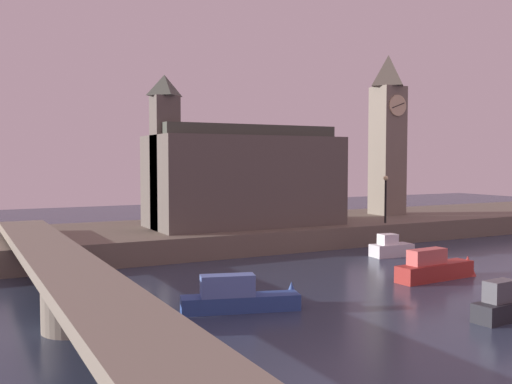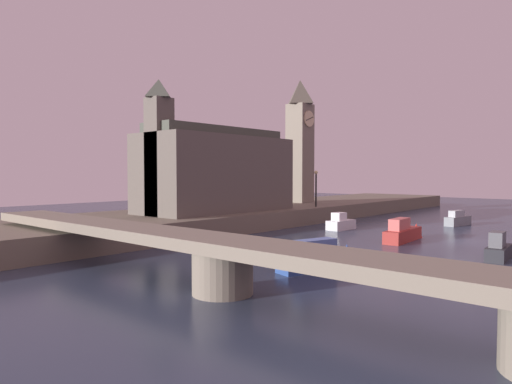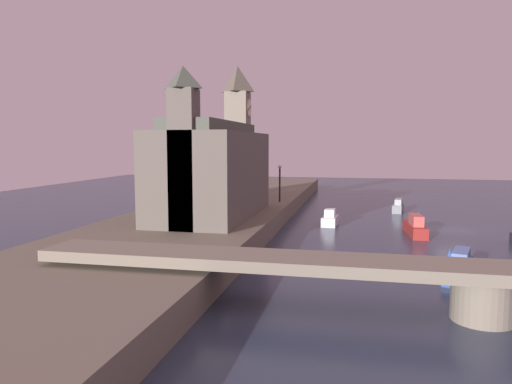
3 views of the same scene
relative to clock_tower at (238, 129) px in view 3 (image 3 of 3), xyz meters
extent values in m
plane|color=#2D384C|center=(-8.60, -20.50, -8.65)|extent=(120.00, 120.00, 0.00)
cube|color=#6B6051|center=(-8.60, -0.50, -7.90)|extent=(70.00, 12.00, 1.50)
cube|color=slate|center=(0.00, 0.01, -1.60)|extent=(2.36, 2.36, 11.10)
cylinder|color=beige|center=(0.00, -1.23, 2.24)|extent=(1.79, 0.12, 1.79)
cube|color=black|center=(0.00, -1.30, 2.24)|extent=(1.37, 0.04, 0.54)
pyramid|color=#554E43|center=(0.00, 0.01, 5.32)|extent=(2.60, 2.60, 2.74)
cube|color=#5B544C|center=(-14.77, -1.76, -3.92)|extent=(13.83, 6.18, 6.46)
cube|color=#5B544C|center=(-20.85, -1.76, -2.62)|extent=(1.67, 1.67, 9.07)
pyramid|color=#474C42|center=(-20.85, -1.76, 2.64)|extent=(1.84, 1.84, 1.43)
cube|color=#42473D|center=(-14.77, -1.76, -0.30)|extent=(13.14, 3.71, 0.80)
cube|color=slate|center=(-29.74, -15.71, -6.66)|extent=(2.72, 34.42, 0.50)
cylinder|color=slate|center=(-29.74, -17.71, -7.78)|extent=(2.44, 2.44, 1.74)
cylinder|color=black|center=(-4.70, -5.36, -5.54)|extent=(0.16, 0.16, 3.22)
sphere|color=#F2E099|center=(-4.70, -5.36, -3.76)|extent=(0.36, 0.36, 0.36)
cube|color=maroon|center=(-11.36, -17.19, -8.22)|extent=(4.85, 1.45, 0.86)
cube|color=#CC5651|center=(-11.93, -17.19, -7.39)|extent=(2.27, 0.94, 0.80)
cone|color=maroon|center=(-8.96, -17.19, -8.18)|extent=(1.08, 1.08, 1.20)
cube|color=silver|center=(-8.45, -10.44, -8.25)|extent=(2.83, 1.42, 0.80)
cube|color=white|center=(-8.78, -10.44, -7.51)|extent=(1.17, 0.94, 0.68)
cone|color=silver|center=(-7.07, -10.44, -8.21)|extent=(1.18, 1.18, 0.69)
cube|color=gray|center=(1.38, -16.92, -8.24)|extent=(3.46, 1.44, 0.83)
cube|color=#A8ADB2|center=(0.98, -16.92, -7.53)|extent=(1.86, 0.92, 0.58)
cone|color=gray|center=(3.06, -16.92, -8.20)|extent=(0.96, 0.96, 0.84)
cube|color=#2D4C93|center=(-23.15, -18.08, -8.32)|extent=(5.04, 2.41, 0.67)
cube|color=#5B7AC1|center=(-23.74, -18.08, -7.53)|extent=(2.34, 1.34, 0.90)
cone|color=#2D4C93|center=(-20.68, -18.08, -8.28)|extent=(1.20, 1.20, 1.23)
camera|label=1|loc=(-33.56, -39.37, -2.37)|focal=40.52mm
camera|label=2|loc=(-42.41, -30.62, -3.84)|focal=32.09mm
camera|label=3|loc=(-49.67, -12.69, -1.58)|focal=33.20mm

